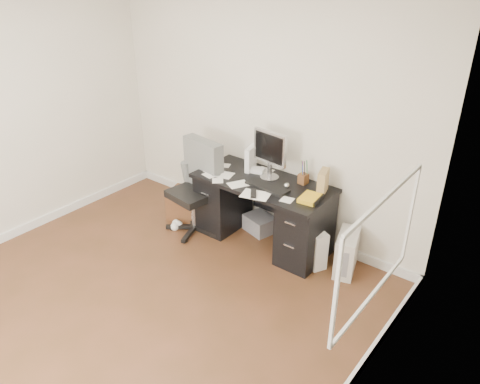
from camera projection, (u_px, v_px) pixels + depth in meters
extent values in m
plane|color=#452C16|center=(130.00, 308.00, 4.30)|extent=(4.00, 4.00, 0.00)
cube|color=silver|center=(260.00, 113.00, 5.08)|extent=(4.00, 0.02, 2.70)
cube|color=silver|center=(342.00, 269.00, 2.58)|extent=(0.02, 4.00, 2.70)
cube|color=silver|center=(258.00, 217.00, 5.66)|extent=(4.00, 0.03, 0.10)
cube|color=silver|center=(16.00, 232.00, 5.36)|extent=(0.03, 4.00, 0.10)
cube|color=black|center=(263.00, 183.00, 4.95)|extent=(1.50, 0.70, 0.04)
cube|color=black|center=(224.00, 199.00, 5.43)|extent=(0.40, 0.60, 0.71)
cube|color=black|center=(305.00, 230.00, 4.82)|extent=(0.40, 0.60, 0.71)
cube|color=black|center=(279.00, 195.00, 5.31)|extent=(0.70, 0.03, 0.51)
cube|color=black|center=(267.00, 187.00, 4.80)|extent=(0.49, 0.20, 0.03)
sphere|color=#AEAEB3|center=(287.00, 186.00, 4.78)|extent=(0.07, 0.07, 0.06)
cylinder|color=navy|center=(219.00, 164.00, 5.16)|extent=(0.08, 0.08, 0.15)
cube|color=silver|center=(251.00, 158.00, 5.15)|extent=(0.17, 0.25, 0.27)
cube|color=#977849|center=(323.00, 181.00, 4.67)|extent=(0.15, 0.22, 0.24)
cube|color=gold|center=(311.00, 198.00, 4.56)|extent=(0.21, 0.25, 0.04)
cube|color=#BBB5A9|center=(347.00, 253.00, 4.71)|extent=(0.31, 0.46, 0.43)
cube|color=white|center=(314.00, 247.00, 4.81)|extent=(0.37, 0.33, 0.41)
cube|color=#502C18|center=(185.00, 204.00, 5.71)|extent=(0.44, 0.44, 0.35)
cube|color=slate|center=(260.00, 223.00, 5.44)|extent=(0.39, 0.35, 0.19)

